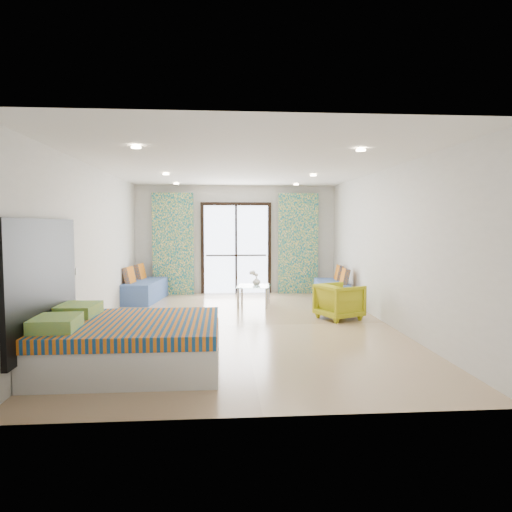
{
  "coord_description": "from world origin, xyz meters",
  "views": [
    {
      "loc": [
        -0.37,
        -7.73,
        1.73
      ],
      "look_at": [
        0.27,
        0.61,
        1.15
      ],
      "focal_mm": 32.0,
      "sensor_mm": 36.0,
      "label": 1
    }
  ],
  "objects": [
    {
      "name": "floor",
      "position": [
        0.0,
        0.0,
        0.0
      ],
      "size": [
        5.0,
        7.5,
        0.01
      ],
      "primitive_type": null,
      "color": "tan",
      "rests_on": "ground"
    },
    {
      "name": "ceiling",
      "position": [
        0.0,
        0.0,
        2.7
      ],
      "size": [
        5.0,
        7.5,
        0.01
      ],
      "primitive_type": null,
      "color": "silver",
      "rests_on": "ground"
    },
    {
      "name": "wall_back",
      "position": [
        0.0,
        3.75,
        1.35
      ],
      "size": [
        5.0,
        0.01,
        2.7
      ],
      "primitive_type": null,
      "color": "silver",
      "rests_on": "ground"
    },
    {
      "name": "wall_front",
      "position": [
        0.0,
        -3.75,
        1.35
      ],
      "size": [
        5.0,
        0.01,
        2.7
      ],
      "primitive_type": null,
      "color": "silver",
      "rests_on": "ground"
    },
    {
      "name": "wall_left",
      "position": [
        -2.5,
        0.0,
        1.35
      ],
      "size": [
        0.01,
        7.5,
        2.7
      ],
      "primitive_type": null,
      "color": "silver",
      "rests_on": "ground"
    },
    {
      "name": "wall_right",
      "position": [
        2.5,
        0.0,
        1.35
      ],
      "size": [
        0.01,
        7.5,
        2.7
      ],
      "primitive_type": null,
      "color": "silver",
      "rests_on": "ground"
    },
    {
      "name": "balcony_door",
      "position": [
        0.0,
        3.72,
        1.26
      ],
      "size": [
        1.76,
        0.08,
        2.28
      ],
      "color": "black",
      "rests_on": "floor"
    },
    {
      "name": "balcony_rail",
      "position": [
        0.0,
        3.73,
        0.95
      ],
      "size": [
        1.52,
        0.03,
        0.04
      ],
      "primitive_type": "cube",
      "color": "#595451",
      "rests_on": "balcony_door"
    },
    {
      "name": "curtain_left",
      "position": [
        -1.55,
        3.57,
        1.25
      ],
      "size": [
        1.0,
        0.1,
        2.5
      ],
      "primitive_type": "cube",
      "color": "silver",
      "rests_on": "floor"
    },
    {
      "name": "curtain_right",
      "position": [
        1.55,
        3.57,
        1.25
      ],
      "size": [
        1.0,
        0.1,
        2.5
      ],
      "primitive_type": "cube",
      "color": "silver",
      "rests_on": "floor"
    },
    {
      "name": "downlight_a",
      "position": [
        -1.4,
        -2.0,
        2.67
      ],
      "size": [
        0.12,
        0.12,
        0.02
      ],
      "primitive_type": "cylinder",
      "color": "#FFE0B2",
      "rests_on": "ceiling"
    },
    {
      "name": "downlight_b",
      "position": [
        1.4,
        -2.0,
        2.67
      ],
      "size": [
        0.12,
        0.12,
        0.02
      ],
      "primitive_type": "cylinder",
      "color": "#FFE0B2",
      "rests_on": "ceiling"
    },
    {
      "name": "downlight_c",
      "position": [
        -1.4,
        1.0,
        2.67
      ],
      "size": [
        0.12,
        0.12,
        0.02
      ],
      "primitive_type": "cylinder",
      "color": "#FFE0B2",
      "rests_on": "ceiling"
    },
    {
      "name": "downlight_d",
      "position": [
        1.4,
        1.0,
        2.67
      ],
      "size": [
        0.12,
        0.12,
        0.02
      ],
      "primitive_type": "cylinder",
      "color": "#FFE0B2",
      "rests_on": "ceiling"
    },
    {
      "name": "downlight_e",
      "position": [
        -1.4,
        3.0,
        2.67
      ],
      "size": [
        0.12,
        0.12,
        0.02
      ],
      "primitive_type": "cylinder",
      "color": "#FFE0B2",
      "rests_on": "ceiling"
    },
    {
      "name": "downlight_f",
      "position": [
        1.4,
        3.0,
        2.67
      ],
      "size": [
        0.12,
        0.12,
        0.02
      ],
      "primitive_type": "cylinder",
      "color": "#FFE0B2",
      "rests_on": "ceiling"
    },
    {
      "name": "headboard",
      "position": [
        -2.46,
        -2.21,
        1.05
      ],
      "size": [
        0.06,
        2.1,
        1.5
      ],
      "primitive_type": "cube",
      "color": "black",
      "rests_on": "floor"
    },
    {
      "name": "switch_plate",
      "position": [
        -2.47,
        -0.96,
        1.05
      ],
      "size": [
        0.02,
        0.1,
        0.1
      ],
      "primitive_type": "cube",
      "color": "silver",
      "rests_on": "wall_left"
    },
    {
      "name": "bed",
      "position": [
        -1.48,
        -2.21,
        0.3
      ],
      "size": [
        2.08,
        1.7,
        0.72
      ],
      "color": "silver",
      "rests_on": "floor"
    },
    {
      "name": "daybed_left",
      "position": [
        -2.11,
        2.69,
        0.25
      ],
      "size": [
        0.86,
        1.72,
        0.81
      ],
      "rotation": [
        0.0,
        0.0,
        -0.13
      ],
      "color": "#415E9C",
      "rests_on": "floor"
    },
    {
      "name": "daybed_right",
      "position": [
        2.11,
        2.27,
        0.25
      ],
      "size": [
        0.75,
        1.64,
        0.79
      ],
      "rotation": [
        0.0,
        0.0,
        -0.08
      ],
      "color": "#415E9C",
      "rests_on": "floor"
    },
    {
      "name": "coffee_table",
      "position": [
        0.31,
        1.78,
        0.39
      ],
      "size": [
        0.78,
        0.78,
        0.77
      ],
      "rotation": [
        0.0,
        0.0,
        -0.18
      ],
      "color": "silver",
      "rests_on": "floor"
    },
    {
      "name": "vase",
      "position": [
        0.37,
        1.84,
        0.53
      ],
      "size": [
        0.17,
        0.18,
        0.17
      ],
      "primitive_type": "imported",
      "rotation": [
        0.0,
        0.0,
        0.01
      ],
      "color": "white",
      "rests_on": "coffee_table"
    },
    {
      "name": "armchair",
      "position": [
        1.78,
        0.4,
        0.36
      ],
      "size": [
        0.88,
        0.9,
        0.72
      ],
      "primitive_type": "imported",
      "rotation": [
        0.0,
        0.0,
        2.0
      ],
      "color": "#B0AF16",
      "rests_on": "floor"
    }
  ]
}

